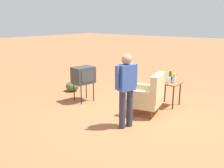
# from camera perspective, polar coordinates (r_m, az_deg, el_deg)

# --- Properties ---
(ground_plane) EXTENTS (60.00, 60.00, 0.00)m
(ground_plane) POSITION_cam_1_polar(r_m,az_deg,el_deg) (6.15, 6.36, -7.35)
(ground_plane) COLOR #A05B38
(armchair) EXTENTS (0.91, 0.92, 1.06)m
(armchair) POSITION_cam_1_polar(r_m,az_deg,el_deg) (6.10, 8.71, -2.64)
(armchair) COLOR brown
(armchair) RESTS_ON ground
(side_table) EXTENTS (0.56, 0.56, 0.67)m
(side_table) POSITION_cam_1_polar(r_m,az_deg,el_deg) (6.81, 13.51, -0.46)
(side_table) COLOR black
(side_table) RESTS_ON ground
(tv_on_stand) EXTENTS (0.67, 0.54, 1.03)m
(tv_on_stand) POSITION_cam_1_polar(r_m,az_deg,el_deg) (6.98, -6.83, 2.05)
(tv_on_stand) COLOR black
(tv_on_stand) RESTS_ON ground
(person_standing) EXTENTS (0.54, 0.33, 1.64)m
(person_standing) POSITION_cam_1_polar(r_m,az_deg,el_deg) (5.16, 3.42, -0.62)
(person_standing) COLOR #2D3347
(person_standing) RESTS_ON ground
(bottle_tall_amber) EXTENTS (0.07, 0.07, 0.30)m
(bottle_tall_amber) POSITION_cam_1_polar(r_m,az_deg,el_deg) (6.74, 11.66, 1.70)
(bottle_tall_amber) COLOR brown
(bottle_tall_amber) RESTS_ON side_table
(soda_can_blue) EXTENTS (0.07, 0.07, 0.12)m
(soda_can_blue) POSITION_cam_1_polar(r_m,az_deg,el_deg) (7.00, 13.95, 1.30)
(soda_can_blue) COLOR blue
(soda_can_blue) RESTS_ON side_table
(bottle_wine_green) EXTENTS (0.07, 0.07, 0.32)m
(bottle_wine_green) POSITION_cam_1_polar(r_m,az_deg,el_deg) (6.73, 13.66, 1.66)
(bottle_wine_green) COLOR #1E5623
(bottle_wine_green) RESTS_ON side_table
(bottle_short_clear) EXTENTS (0.06, 0.06, 0.20)m
(bottle_short_clear) POSITION_cam_1_polar(r_m,az_deg,el_deg) (6.54, 13.50, 0.75)
(bottle_short_clear) COLOR silver
(bottle_short_clear) RESTS_ON side_table
(flower_vase) EXTENTS (0.14, 0.10, 0.27)m
(flower_vase) POSITION_cam_1_polar(r_m,az_deg,el_deg) (6.75, 14.66, 1.53)
(flower_vase) COLOR silver
(flower_vase) RESTS_ON side_table
(shrub_far) EXTENTS (0.44, 0.44, 0.34)m
(shrub_far) POSITION_cam_1_polar(r_m,az_deg,el_deg) (8.21, -9.44, -0.52)
(shrub_far) COLOR #475B33
(shrub_far) RESTS_ON ground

